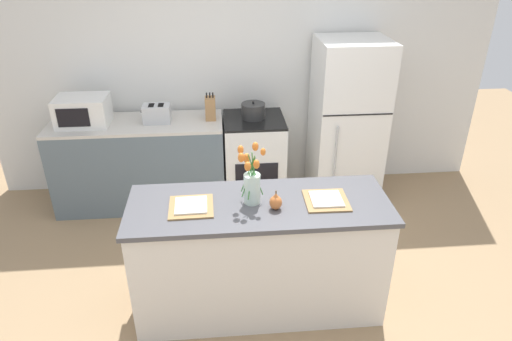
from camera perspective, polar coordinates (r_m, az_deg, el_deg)
ground_plane at (r=3.67m, az=0.36°, el=-16.21°), size 10.00×10.00×0.00m
back_wall at (r=4.79m, az=-1.90°, el=13.25°), size 5.20×0.08×2.70m
kitchen_island at (r=3.37m, az=0.38°, el=-10.64°), size 1.80×0.66×0.91m
back_counter at (r=4.79m, az=-14.21°, el=0.86°), size 1.68×0.60×0.90m
stove_range at (r=4.73m, az=-0.24°, el=1.44°), size 0.60×0.61×0.90m
refrigerator at (r=4.75m, az=11.31°, el=5.96°), size 0.68×0.67×1.66m
flower_vase at (r=3.04m, az=-0.58°, el=-1.39°), size 0.18×0.18×0.43m
pear_figurine at (r=3.02m, az=2.49°, el=-3.92°), size 0.09×0.09×0.14m
plate_setting_left at (r=3.09m, az=-8.12°, el=-4.45°), size 0.30×0.30×0.02m
plate_setting_right at (r=3.16m, az=8.78°, el=-3.65°), size 0.30×0.30×0.02m
toaster at (r=4.54m, az=-12.29°, el=6.98°), size 0.28×0.18×0.17m
cooking_pot at (r=4.54m, az=-0.35°, el=7.48°), size 0.24×0.24×0.17m
microwave at (r=4.67m, az=-20.84°, el=6.99°), size 0.48×0.37×0.27m
knife_block at (r=4.53m, az=-5.73°, el=7.75°), size 0.10×0.14×0.27m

